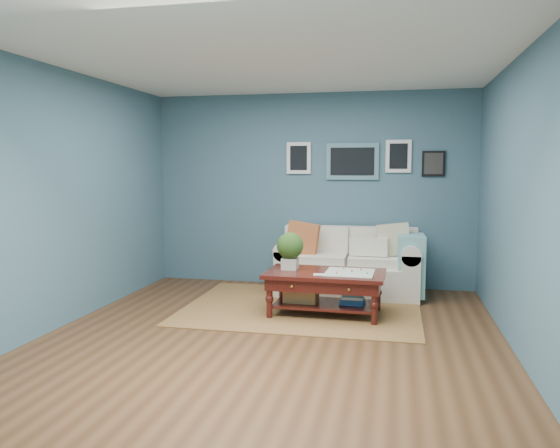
# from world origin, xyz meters

# --- Properties ---
(room_shell) EXTENTS (5.00, 5.02, 2.70)m
(room_shell) POSITION_xyz_m (0.02, 0.06, 1.36)
(room_shell) COLOR brown
(room_shell) RESTS_ON ground
(area_rug) EXTENTS (2.75, 2.20, 0.01)m
(area_rug) POSITION_xyz_m (0.10, 1.17, 0.01)
(area_rug) COLOR brown
(area_rug) RESTS_ON ground
(loveseat) EXTENTS (1.89, 0.86, 0.97)m
(loveseat) POSITION_xyz_m (0.65, 2.03, 0.39)
(loveseat) COLOR white
(loveseat) RESTS_ON ground
(coffee_table) EXTENTS (1.35, 0.81, 0.93)m
(coffee_table) POSITION_xyz_m (0.34, 0.93, 0.41)
(coffee_table) COLOR #370E0A
(coffee_table) RESTS_ON ground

